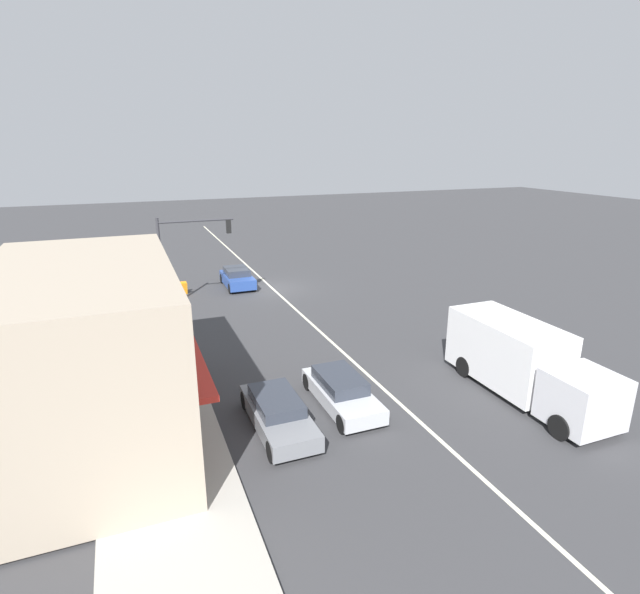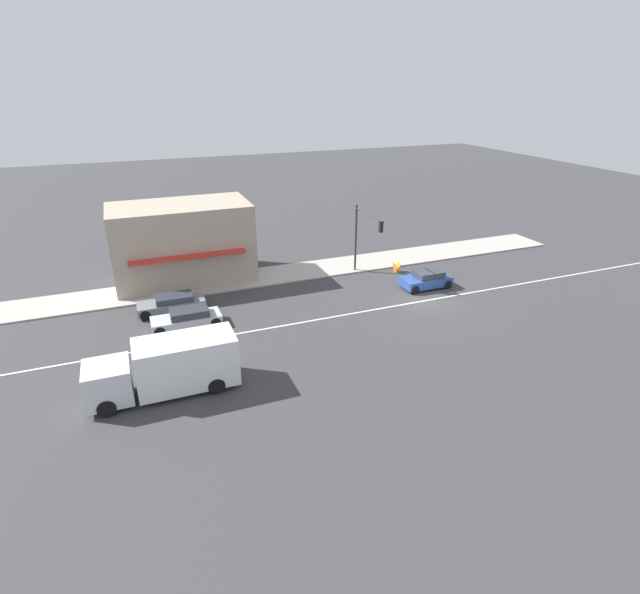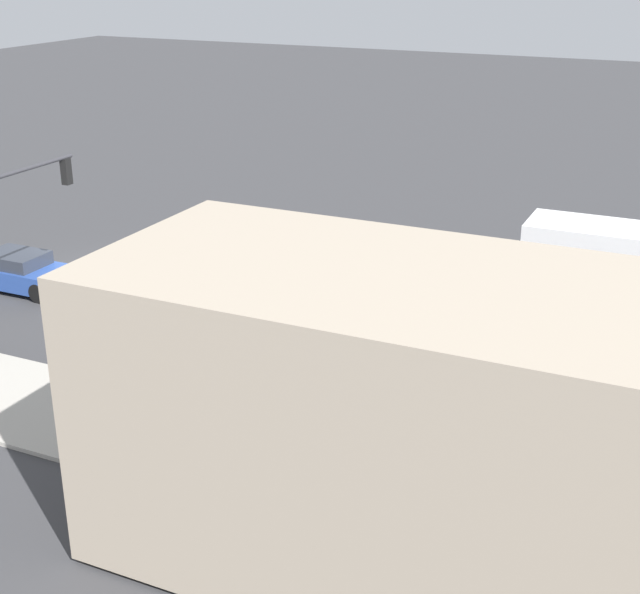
# 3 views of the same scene
# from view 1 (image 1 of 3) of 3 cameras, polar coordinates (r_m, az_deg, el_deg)

# --- Properties ---
(ground_plane) EXTENTS (160.00, 160.00, 0.00)m
(ground_plane) POSITION_cam_1_polar(r_m,az_deg,el_deg) (20.29, 9.49, -12.27)
(ground_plane) COLOR #38383A
(sidewalk_right) EXTENTS (4.00, 73.00, 0.12)m
(sidewalk_right) POSITION_cam_1_polar(r_m,az_deg,el_deg) (17.50, -17.13, -17.89)
(sidewalk_right) COLOR #A8A399
(sidewalk_right) RESTS_ON ground
(lane_marking_center) EXTENTS (0.16, 60.00, 0.01)m
(lane_marking_center) POSITION_cam_1_polar(r_m,az_deg,el_deg) (35.70, -5.46, 0.99)
(lane_marking_center) COLOR beige
(lane_marking_center) RESTS_ON ground
(building_corner_store) EXTENTS (6.42, 10.65, 6.04)m
(building_corner_store) POSITION_cam_1_polar(r_m,az_deg,el_deg) (18.49, -24.92, -5.95)
(building_corner_store) COLOR tan
(building_corner_store) RESTS_ON sidewalk_right
(traffic_signal_main) EXTENTS (4.59, 0.34, 5.60)m
(traffic_signal_main) POSITION_cam_1_polar(r_m,az_deg,el_deg) (31.49, -15.27, 5.57)
(traffic_signal_main) COLOR #333338
(traffic_signal_main) RESTS_ON sidewalk_right
(pedestrian) EXTENTS (0.34, 0.34, 1.74)m
(pedestrian) POSITION_cam_1_polar(r_m,az_deg,el_deg) (23.49, -17.57, -5.83)
(pedestrian) COLOR #282D42
(pedestrian) RESTS_ON sidewalk_right
(warning_aframe_sign) EXTENTS (0.45, 0.53, 0.84)m
(warning_aframe_sign) POSITION_cam_1_polar(r_m,az_deg,el_deg) (35.35, -15.31, 0.99)
(warning_aframe_sign) COLOR orange
(warning_aframe_sign) RESTS_ON ground
(delivery_truck) EXTENTS (2.44, 7.50, 2.87)m
(delivery_truck) POSITION_cam_1_polar(r_m,az_deg,el_deg) (21.96, 22.10, -6.75)
(delivery_truck) COLOR silver
(delivery_truck) RESTS_ON ground
(coupe_blue) EXTENTS (1.87, 3.83, 1.36)m
(coupe_blue) POSITION_cam_1_polar(r_m,az_deg,el_deg) (36.29, -9.43, 2.17)
(coupe_blue) COLOR #284793
(coupe_blue) RESTS_ON ground
(suv_grey) EXTENTS (1.78, 4.56, 1.22)m
(suv_grey) POSITION_cam_1_polar(r_m,az_deg,el_deg) (18.51, -4.84, -13.02)
(suv_grey) COLOR slate
(suv_grey) RESTS_ON ground
(sedan_silver) EXTENTS (1.75, 4.46, 1.24)m
(sedan_silver) POSITION_cam_1_polar(r_m,az_deg,el_deg) (19.90, 2.45, -10.67)
(sedan_silver) COLOR #B7BABF
(sedan_silver) RESTS_ON ground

